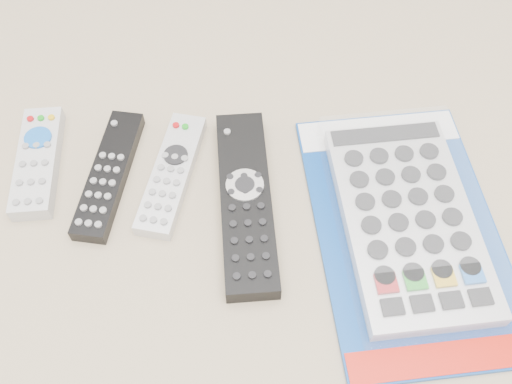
{
  "coord_description": "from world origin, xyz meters",
  "views": [
    {
      "loc": [
        0.07,
        -0.37,
        0.61
      ],
      "look_at": [
        0.05,
        0.02,
        0.01
      ],
      "focal_mm": 40.0,
      "sensor_mm": 36.0,
      "label": 1
    }
  ],
  "objects_px": {
    "remote_small_grey": "(38,161)",
    "remote_slim_black": "(109,174)",
    "jumbo_remote_packaged": "(408,219)",
    "remote_silver_dvd": "(172,174)",
    "remote_large_black": "(246,201)"
  },
  "relations": [
    {
      "from": "remote_small_grey",
      "to": "remote_slim_black",
      "type": "relative_size",
      "value": 0.87
    },
    {
      "from": "remote_small_grey",
      "to": "jumbo_remote_packaged",
      "type": "height_order",
      "value": "jumbo_remote_packaged"
    },
    {
      "from": "jumbo_remote_packaged",
      "to": "remote_silver_dvd",
      "type": "bearing_deg",
      "value": 159.23
    },
    {
      "from": "remote_slim_black",
      "to": "jumbo_remote_packaged",
      "type": "relative_size",
      "value": 0.5
    },
    {
      "from": "remote_small_grey",
      "to": "remote_silver_dvd",
      "type": "bearing_deg",
      "value": -10.79
    },
    {
      "from": "remote_large_black",
      "to": "remote_small_grey",
      "type": "bearing_deg",
      "value": 162.81
    },
    {
      "from": "remote_small_grey",
      "to": "remote_large_black",
      "type": "distance_m",
      "value": 0.28
    },
    {
      "from": "remote_slim_black",
      "to": "jumbo_remote_packaged",
      "type": "xyz_separation_m",
      "value": [
        0.38,
        -0.05,
        0.01
      ]
    },
    {
      "from": "remote_small_grey",
      "to": "remote_large_black",
      "type": "height_order",
      "value": "remote_large_black"
    },
    {
      "from": "remote_large_black",
      "to": "jumbo_remote_packaged",
      "type": "relative_size",
      "value": 0.68
    },
    {
      "from": "jumbo_remote_packaged",
      "to": "remote_large_black",
      "type": "bearing_deg",
      "value": 164.52
    },
    {
      "from": "remote_small_grey",
      "to": "remote_silver_dvd",
      "type": "distance_m",
      "value": 0.18
    },
    {
      "from": "remote_silver_dvd",
      "to": "remote_large_black",
      "type": "xyz_separation_m",
      "value": [
        0.1,
        -0.04,
        0.0
      ]
    },
    {
      "from": "remote_slim_black",
      "to": "remote_silver_dvd",
      "type": "relative_size",
      "value": 1.04
    },
    {
      "from": "remote_small_grey",
      "to": "remote_slim_black",
      "type": "bearing_deg",
      "value": -16.39
    }
  ]
}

